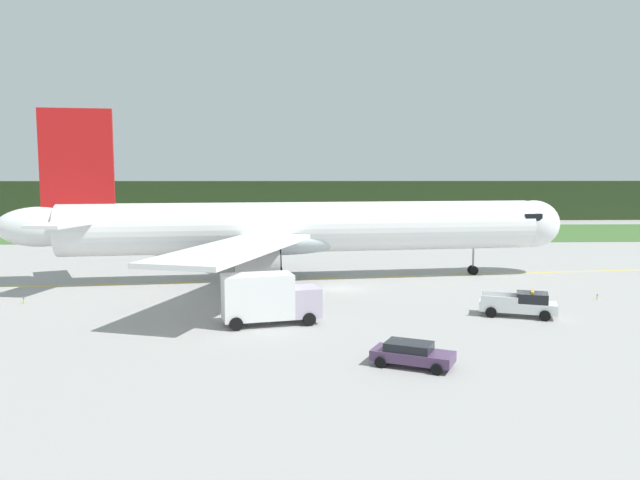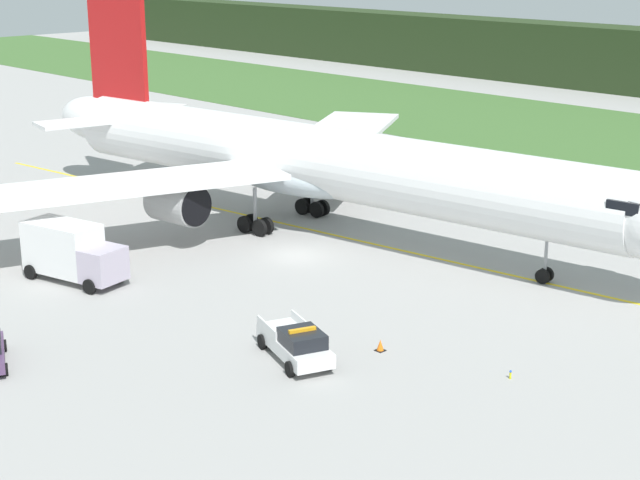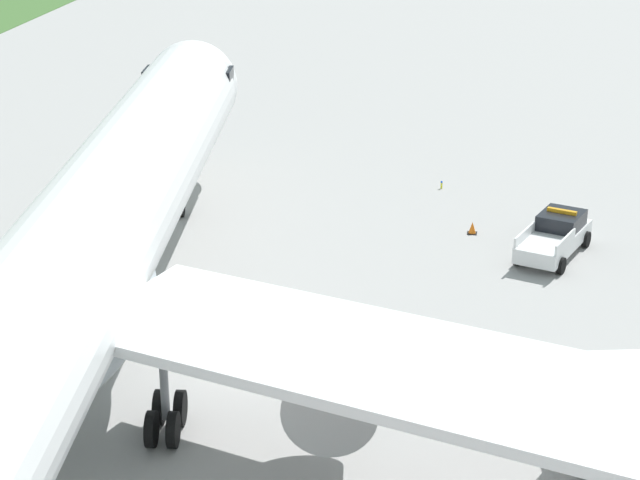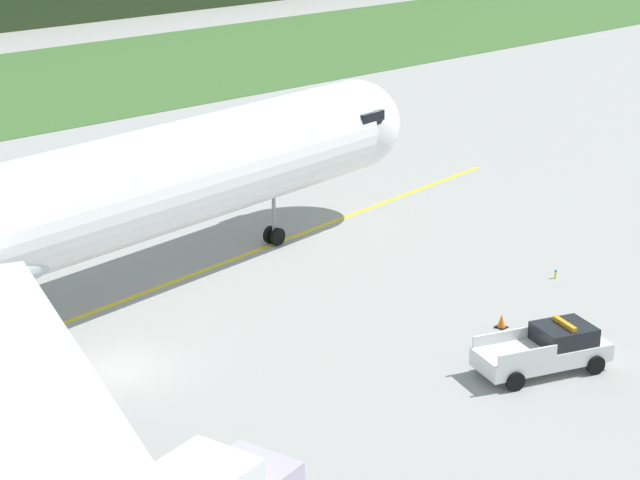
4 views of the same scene
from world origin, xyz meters
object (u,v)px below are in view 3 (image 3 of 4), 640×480
airliner (79,265)px  ops_pickup_truck (555,236)px  apron_cone (472,228)px  catering_truck (623,424)px

airliner → ops_pickup_truck: (16.19, -16.20, -4.07)m
airliner → apron_cone: size_ratio=92.86×
ops_pickup_truck → catering_truck: bearing=-174.9°
apron_cone → catering_truck: bearing=-164.9°
airliner → ops_pickup_truck: size_ratio=9.59×
airliner → apron_cone: (18.21, -12.39, -4.69)m
airliner → catering_truck: airliner is taller
ops_pickup_truck → apron_cone: ops_pickup_truck is taller
catering_truck → apron_cone: bearing=15.1°
ops_pickup_truck → airliner: bearing=135.0°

